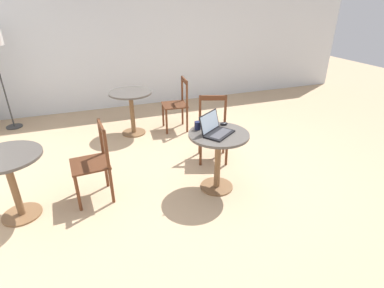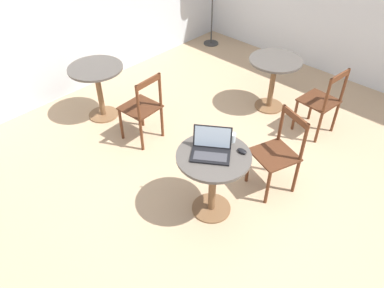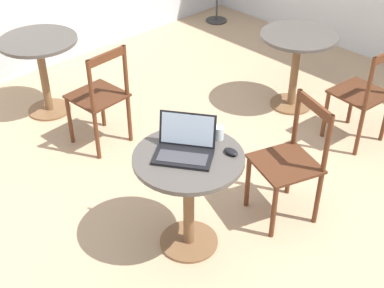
{
  "view_description": "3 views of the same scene",
  "coord_description": "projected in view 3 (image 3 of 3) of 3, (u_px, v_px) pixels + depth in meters",
  "views": [
    {
      "loc": [
        -3.12,
        1.53,
        2.14
      ],
      "look_at": [
        -0.11,
        0.42,
        0.55
      ],
      "focal_mm": 28.0,
      "sensor_mm": 36.0,
      "label": 1
    },
    {
      "loc": [
        -2.32,
        -1.47,
        2.98
      ],
      "look_at": [
        -0.29,
        0.46,
        0.69
      ],
      "focal_mm": 35.0,
      "sensor_mm": 36.0,
      "label": 2
    },
    {
      "loc": [
        -2.13,
        -1.76,
        2.67
      ],
      "look_at": [
        -0.12,
        0.33,
        0.65
      ],
      "focal_mm": 50.0,
      "sensor_mm": 36.0,
      "label": 3
    }
  ],
  "objects": [
    {
      "name": "ground_plane",
      "position": [
        236.0,
        232.0,
        3.78
      ],
      "size": [
        16.0,
        16.0,
        0.0
      ],
      "primitive_type": "plane",
      "color": "tan"
    },
    {
      "name": "chair_mid_front",
      "position": [
        364.0,
        95.0,
        4.47
      ],
      "size": [
        0.45,
        0.45,
        0.9
      ],
      "color": "#562D19",
      "rests_on": "ground_plane"
    },
    {
      "name": "cafe_table_far",
      "position": [
        41.0,
        58.0,
        4.83
      ],
      "size": [
        0.7,
        0.7,
        0.74
      ],
      "color": "brown",
      "rests_on": "ground_plane"
    },
    {
      "name": "laptop",
      "position": [
        185.0,
        148.0,
        3.27
      ],
      "size": [
        0.43,
        0.45,
        0.23
      ],
      "color": "black",
      "rests_on": "cafe_table_near"
    },
    {
      "name": "chair_near_right",
      "position": [
        291.0,
        162.0,
        3.7
      ],
      "size": [
        0.52,
        0.52,
        0.9
      ],
      "color": "#562D19",
      "rests_on": "ground_plane"
    },
    {
      "name": "cafe_table_near",
      "position": [
        189.0,
        180.0,
        3.38
      ],
      "size": [
        0.7,
        0.7,
        0.74
      ],
      "color": "brown",
      "rests_on": "ground_plane"
    },
    {
      "name": "chair_far_front",
      "position": [
        100.0,
        98.0,
        4.44
      ],
      "size": [
        0.44,
        0.44,
        0.9
      ],
      "color": "#562D19",
      "rests_on": "ground_plane"
    },
    {
      "name": "mouse",
      "position": [
        231.0,
        152.0,
        3.29
      ],
      "size": [
        0.06,
        0.1,
        0.03
      ],
      "color": "black",
      "rests_on": "cafe_table_near"
    },
    {
      "name": "cafe_table_mid",
      "position": [
        297.0,
        53.0,
        4.92
      ],
      "size": [
        0.7,
        0.7,
        0.74
      ],
      "color": "brown",
      "rests_on": "ground_plane"
    },
    {
      "name": "mug",
      "position": [
        190.0,
        126.0,
        3.47
      ],
      "size": [
        0.11,
        0.07,
        0.1
      ],
      "color": "#141938",
      "rests_on": "cafe_table_near"
    },
    {
      "name": "drinking_glass",
      "position": [
        219.0,
        133.0,
        3.41
      ],
      "size": [
        0.07,
        0.07,
        0.09
      ],
      "color": "silver",
      "rests_on": "cafe_table_near"
    }
  ]
}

